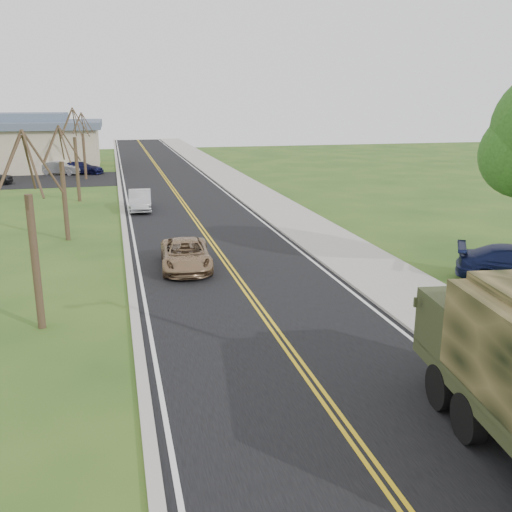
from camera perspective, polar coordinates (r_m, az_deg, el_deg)
name	(u,v)px	position (r m, az deg, el deg)	size (l,w,h in m)	color
ground	(398,502)	(11.26, 14.02, -22.75)	(160.00, 160.00, 0.00)	#264A18
road	(171,186)	(48.41, -8.53, 6.96)	(8.00, 120.00, 0.01)	black
curb_right	(220,183)	(48.97, -3.66, 7.26)	(0.30, 120.00, 0.12)	#9E998E
sidewalk_right	(240,183)	(49.31, -1.65, 7.33)	(3.20, 120.00, 0.10)	#9E998E
curb_left	(120,187)	(48.20, -13.48, 6.73)	(0.30, 120.00, 0.10)	#9E998E
bare_tree_a	(34,246)	(18.38, -21.35, 0.90)	(1.93, 2.26, 6.08)	#38281C
bare_tree_b	(64,192)	(30.14, -18.66, 6.11)	(1.83, 2.14, 5.73)	#38281C
bare_tree_c	(76,162)	(41.99, -17.51, 9.00)	(2.04, 2.39, 6.42)	#38281C
bare_tree_d	(84,151)	(53.94, -16.82, 10.05)	(1.88, 2.20, 5.91)	#38281C
suv_champagne	(186,255)	(24.11, -7.04, 0.14)	(2.02, 4.37, 1.21)	#927352
sedan_silver	(140,200)	(37.65, -11.52, 5.48)	(1.39, 3.98, 1.31)	#B0B1B5
lot_car_silver	(61,168)	(58.25, -18.93, 8.34)	(1.39, 3.97, 1.31)	#9D9EA2
lot_car_navy	(81,168)	(58.13, -17.05, 8.44)	(1.72, 4.23, 1.23)	black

